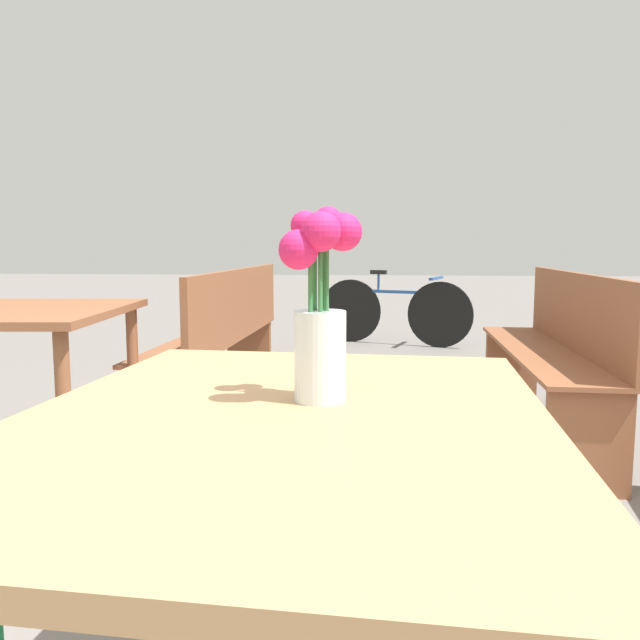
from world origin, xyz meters
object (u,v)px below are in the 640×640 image
at_px(table_front, 286,483).
at_px(bicycle, 394,311).
at_px(bench_far, 226,331).
at_px(bench_middle, 557,346).
at_px(table_back, 19,337).
at_px(flower_vase, 320,314).

height_order(table_front, bicycle, table_front).
xyz_separation_m(bench_far, bicycle, (1.11, 2.58, -0.14)).
xyz_separation_m(bench_middle, table_back, (-2.33, -1.00, 0.17)).
bearing_deg(bench_middle, flower_vase, -113.96).
distance_m(table_front, bicycle, 5.39).
relative_size(bench_middle, table_back, 1.92).
xyz_separation_m(flower_vase, bicycle, (0.32, 5.31, -0.55)).
bearing_deg(bench_middle, bicycle, 103.86).
relative_size(bench_middle, bench_far, 0.91).
relative_size(table_front, bench_middle, 0.57).
bearing_deg(table_back, flower_vase, -46.68).
xyz_separation_m(bench_middle, bench_far, (-1.84, 0.36, 0.01)).
distance_m(flower_vase, bicycle, 5.35).
height_order(flower_vase, bench_middle, flower_vase).
bearing_deg(bicycle, table_front, -93.89).
relative_size(flower_vase, bench_middle, 0.16).
bearing_deg(table_front, bench_far, 104.94).
height_order(table_back, bicycle, table_back).
bearing_deg(bench_middle, table_front, -114.29).
height_order(flower_vase, table_back, flower_vase).
bearing_deg(table_back, table_front, -48.93).
distance_m(bench_far, table_back, 1.46).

